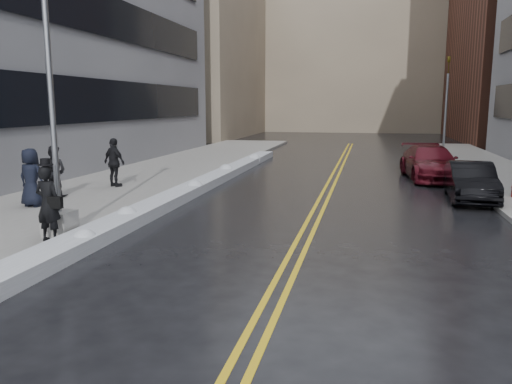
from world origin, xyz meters
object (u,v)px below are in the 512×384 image
Objects in this scene: car_maroon at (430,163)px; pedestrian_fedora at (48,204)px; lamppost at (54,138)px; traffic_signal at (446,103)px; pedestrian_b at (54,171)px; car_black at (471,182)px; pedestrian_d at (114,162)px; pedestrian_c at (31,178)px.

pedestrian_fedora is at bearing -132.30° from car_maroon.
traffic_signal is at bearing 61.79° from lamppost.
pedestrian_b reaches higher than car_black.
pedestrian_b is (-15.06, -17.43, -2.37)m from traffic_signal.
pedestrian_b is (-3.36, 5.11, -0.01)m from pedestrian_fedora.
pedestrian_b is at bearing 91.97° from pedestrian_d.
lamppost is at bearing -118.21° from traffic_signal.
pedestrian_c is 4.13m from pedestrian_d.
car_maroon is (9.92, 13.41, -0.30)m from pedestrian_fedora.
pedestrian_fedora is 0.35× the size of car_maroon.
lamppost reaches higher than car_black.
pedestrian_fedora reaches higher than car_maroon.
pedestrian_c is (-14.74, -19.05, -2.34)m from traffic_signal.
traffic_signal is 20.70m from pedestrian_d.
pedestrian_d is (0.96, 2.45, 0.06)m from pedestrian_b.
pedestrian_d is 13.13m from car_black.
lamppost is 4.42m from pedestrian_c.
traffic_signal is at bearing -120.44° from pedestrian_c.
pedestrian_c is 0.97× the size of pedestrian_d.
traffic_signal is 14.47m from car_black.
pedestrian_fedora is at bearing -139.59° from car_black.
lamppost is 5.81m from pedestrian_b.
traffic_signal is 1.47× the size of car_black.
car_maroon is (12.32, 5.85, -0.35)m from pedestrian_d.
car_maroon is (13.28, 8.30, -0.29)m from pedestrian_b.
traffic_signal is at bearing -109.95° from pedestrian_d.
pedestrian_c is at bearing -127.74° from traffic_signal.
car_black is at bearing -153.16° from pedestrian_c.
pedestrian_b is (-3.26, 4.57, -1.50)m from lamppost.
car_black is at bearing -87.05° from car_maroon.
pedestrian_d is 0.37× the size of car_maroon.
pedestrian_fedora reaches higher than pedestrian_b.
pedestrian_fedora is (-11.70, -22.53, -2.36)m from traffic_signal.
traffic_signal reaches higher than car_black.
car_maroon is (-0.78, 5.05, 0.08)m from car_black.
traffic_signal reaches higher than pedestrian_c.
lamppost is 1.48× the size of car_maroon.
pedestrian_b is 14.43m from car_black.
pedestrian_c is (0.31, -1.62, 0.03)m from pedestrian_b.
pedestrian_b is 1.65m from pedestrian_c.
lamppost reaches higher than pedestrian_d.
car_black is (13.10, 0.80, -0.43)m from pedestrian_d.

